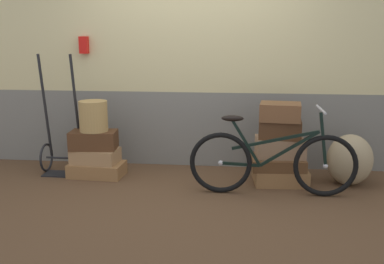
{
  "coord_description": "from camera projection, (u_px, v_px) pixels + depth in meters",
  "views": [
    {
      "loc": [
        0.51,
        -4.41,
        1.58
      ],
      "look_at": [
        0.02,
        0.14,
        0.56
      ],
      "focal_mm": 40.92,
      "sensor_mm": 36.0,
      "label": 1
    }
  ],
  "objects": [
    {
      "name": "ground",
      "position": [
        189.0,
        188.0,
        4.68
      ],
      "size": [
        9.31,
        5.2,
        0.06
      ],
      "primitive_type": "cube",
      "color": "#513823"
    },
    {
      "name": "bicycle",
      "position": [
        272.0,
        162.0,
        4.36
      ],
      "size": [
        1.66,
        0.46,
        0.89
      ],
      "color": "black",
      "rests_on": "ground"
    },
    {
      "name": "suitcase_6",
      "position": [
        280.0,
        129.0,
        4.69
      ],
      "size": [
        0.47,
        0.39,
        0.2
      ],
      "primitive_type": "cube",
      "rotation": [
        0.0,
        0.0,
        -0.08
      ],
      "color": "#4C2D19",
      "rests_on": "suitcase_5"
    },
    {
      "name": "suitcase_1",
      "position": [
        96.0,
        156.0,
        4.97
      ],
      "size": [
        0.53,
        0.37,
        0.16
      ],
      "primitive_type": "cube",
      "rotation": [
        0.0,
        0.0,
        -0.09
      ],
      "color": "#9E754C",
      "rests_on": "suitcase_0"
    },
    {
      "name": "suitcase_7",
      "position": [
        280.0,
        112.0,
        4.61
      ],
      "size": [
        0.45,
        0.38,
        0.19
      ],
      "primitive_type": "cube",
      "rotation": [
        0.0,
        0.0,
        -0.11
      ],
      "color": "brown",
      "rests_on": "suitcase_6"
    },
    {
      "name": "suitcase_0",
      "position": [
        97.0,
        169.0,
        4.99
      ],
      "size": [
        0.63,
        0.39,
        0.15
      ],
      "primitive_type": "cube",
      "rotation": [
        0.0,
        0.0,
        -0.05
      ],
      "color": "olive",
      "rests_on": "ground"
    },
    {
      "name": "station_building",
      "position": [
        198.0,
        55.0,
        5.2
      ],
      "size": [
        7.31,
        0.74,
        2.67
      ],
      "color": "slate",
      "rests_on": "ground"
    },
    {
      "name": "burlap_sack",
      "position": [
        350.0,
        160.0,
        4.66
      ],
      "size": [
        0.48,
        0.41,
        0.55
      ],
      "primitive_type": "ellipsoid",
      "color": "#9E8966",
      "rests_on": "ground"
    },
    {
      "name": "suitcase_2",
      "position": [
        94.0,
        140.0,
        4.94
      ],
      "size": [
        0.53,
        0.33,
        0.21
      ],
      "primitive_type": "cube",
      "rotation": [
        0.0,
        0.0,
        0.08
      ],
      "color": "#4C2D19",
      "rests_on": "suitcase_1"
    },
    {
      "name": "wicker_basket",
      "position": [
        93.0,
        116.0,
        4.88
      ],
      "size": [
        0.32,
        0.32,
        0.34
      ],
      "primitive_type": "cylinder",
      "color": "#A8844C",
      "rests_on": "suitcase_2"
    },
    {
      "name": "suitcase_5",
      "position": [
        280.0,
        147.0,
        4.73
      ],
      "size": [
        0.53,
        0.4,
        0.21
      ],
      "primitive_type": "cube",
      "rotation": [
        0.0,
        0.0,
        0.08
      ],
      "color": "#937051",
      "rests_on": "suitcase_4"
    },
    {
      "name": "suitcase_3",
      "position": [
        280.0,
        175.0,
        4.78
      ],
      "size": [
        0.6,
        0.51,
        0.17
      ],
      "primitive_type": "cube",
      "rotation": [
        0.0,
        0.0,
        0.07
      ],
      "color": "olive",
      "rests_on": "ground"
    },
    {
      "name": "suitcase_4",
      "position": [
        277.0,
        162.0,
        4.74
      ],
      "size": [
        0.59,
        0.48,
        0.12
      ],
      "primitive_type": "cube",
      "rotation": [
        0.0,
        0.0,
        0.07
      ],
      "color": "brown",
      "rests_on": "suitcase_3"
    },
    {
      "name": "luggage_trolley",
      "position": [
        63.0,
        148.0,
        5.08
      ],
      "size": [
        0.45,
        0.39,
        1.37
      ],
      "color": "black",
      "rests_on": "ground"
    }
  ]
}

